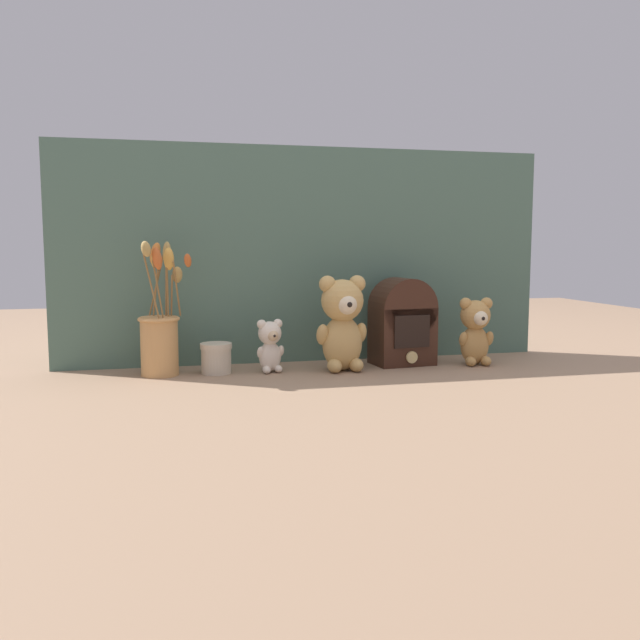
% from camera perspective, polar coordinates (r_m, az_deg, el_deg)
% --- Properties ---
extents(ground_plane, '(4.00, 4.00, 0.00)m').
position_cam_1_polar(ground_plane, '(1.78, 0.15, -4.33)').
color(ground_plane, '#8E7056').
extents(backdrop_wall, '(1.39, 0.02, 0.60)m').
position_cam_1_polar(backdrop_wall, '(1.92, -1.04, 5.48)').
color(backdrop_wall, '#4C6B5B').
rests_on(backdrop_wall, ground).
extents(teddy_bear_large, '(0.13, 0.13, 0.25)m').
position_cam_1_polar(teddy_bear_large, '(1.78, 1.89, -0.09)').
color(teddy_bear_large, tan).
rests_on(teddy_bear_large, ground).
extents(teddy_bear_medium, '(0.10, 0.09, 0.19)m').
position_cam_1_polar(teddy_bear_medium, '(1.91, 13.00, -0.81)').
color(teddy_bear_medium, tan).
rests_on(teddy_bear_medium, ground).
extents(teddy_bear_small, '(0.08, 0.07, 0.14)m').
position_cam_1_polar(teddy_bear_small, '(1.77, -4.22, -2.08)').
color(teddy_bear_small, beige).
rests_on(teddy_bear_small, ground).
extents(flower_vase, '(0.14, 0.14, 0.34)m').
position_cam_1_polar(flower_vase, '(1.76, -13.33, -1.06)').
color(flower_vase, tan).
rests_on(flower_vase, ground).
extents(vintage_radio, '(0.17, 0.13, 0.24)m').
position_cam_1_polar(vintage_radio, '(1.88, 6.96, -0.13)').
color(vintage_radio, '#381E14').
rests_on(vintage_radio, ground).
extents(decorative_tin_tall, '(0.08, 0.08, 0.08)m').
position_cam_1_polar(decorative_tin_tall, '(1.77, -8.73, -3.18)').
color(decorative_tin_tall, beige).
rests_on(decorative_tin_tall, ground).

